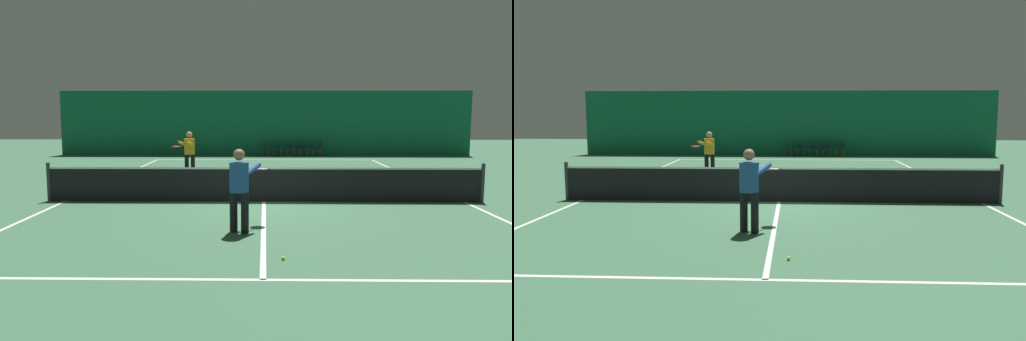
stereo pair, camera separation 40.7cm
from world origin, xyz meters
TOP-DOWN VIEW (x-y plane):
  - ground_plane at (0.00, 0.00)m, footprint 60.00×60.00m
  - backdrop_curtain at (0.00, 14.58)m, footprint 23.00×0.12m
  - court_line_baseline_far at (0.00, 11.90)m, footprint 11.00×0.10m
  - court_line_service_far at (0.00, 6.40)m, footprint 8.25×0.10m
  - court_line_service_near at (0.00, -6.40)m, footprint 8.25×0.10m
  - court_line_sideline_left at (-5.50, 0.00)m, footprint 0.10×23.80m
  - court_line_sideline_right at (5.50, 0.00)m, footprint 0.10×23.80m
  - court_line_centre at (0.00, 0.00)m, footprint 0.10×12.80m
  - tennis_net at (0.00, 0.00)m, footprint 12.00×0.10m
  - player_near at (-0.48, -3.48)m, footprint 0.97×1.38m
  - player_far at (-2.87, 5.42)m, footprint 0.80×1.40m
  - courtside_chair_0 at (0.10, 14.03)m, footprint 0.44×0.44m
  - courtside_chair_1 at (0.81, 14.03)m, footprint 0.44×0.44m
  - courtside_chair_2 at (1.53, 14.03)m, footprint 0.44×0.44m
  - courtside_chair_3 at (2.24, 14.03)m, footprint 0.44×0.44m
  - courtside_chair_4 at (2.96, 14.03)m, footprint 0.44×0.44m
  - tennis_ball at (0.33, -5.41)m, footprint 0.07×0.07m

SIDE VIEW (x-z plane):
  - ground_plane at x=0.00m, z-range 0.00..0.00m
  - court_line_baseline_far at x=0.00m, z-range 0.00..0.00m
  - court_line_service_far at x=0.00m, z-range 0.00..0.00m
  - court_line_service_near at x=0.00m, z-range 0.00..0.00m
  - court_line_sideline_left at x=-5.50m, z-range 0.00..0.00m
  - court_line_sideline_right at x=5.50m, z-range 0.00..0.00m
  - court_line_centre at x=0.00m, z-range 0.00..0.00m
  - tennis_ball at x=0.33m, z-range 0.00..0.07m
  - courtside_chair_0 at x=0.10m, z-range 0.07..0.91m
  - courtside_chair_1 at x=0.81m, z-range 0.07..0.91m
  - courtside_chair_2 at x=1.53m, z-range 0.07..0.91m
  - courtside_chair_3 at x=2.24m, z-range 0.07..0.91m
  - courtside_chair_4 at x=2.96m, z-range 0.07..0.91m
  - tennis_net at x=0.00m, z-range -0.02..1.05m
  - player_far at x=-2.87m, z-range 0.14..1.84m
  - player_near at x=-0.48m, z-range 0.14..1.86m
  - backdrop_curtain at x=0.00m, z-range 0.00..3.61m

